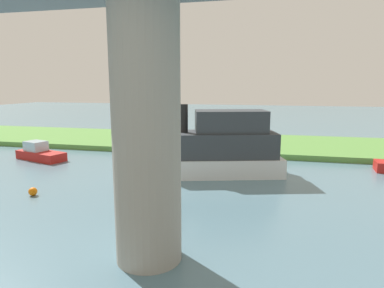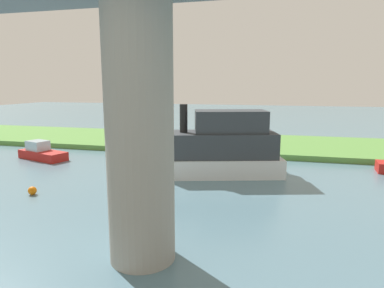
{
  "view_description": "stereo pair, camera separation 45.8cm",
  "coord_description": "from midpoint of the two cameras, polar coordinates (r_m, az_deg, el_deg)",
  "views": [
    {
      "loc": [
        -5.61,
        29.83,
        6.52
      ],
      "look_at": [
        0.28,
        5.0,
        2.0
      ],
      "focal_mm": 31.53,
      "sensor_mm": 36.0,
      "label": 1
    },
    {
      "loc": [
        -6.06,
        29.72,
        6.52
      ],
      "look_at": [
        0.28,
        5.0,
        2.0
      ],
      "focal_mm": 31.53,
      "sensor_mm": 36.0,
      "label": 2
    }
  ],
  "objects": [
    {
      "name": "motorboat_red",
      "position": [
        24.52,
        4.67,
        -0.84
      ],
      "size": [
        10.6,
        5.96,
        5.14
      ],
      "color": "white",
      "rests_on": "ground"
    },
    {
      "name": "marker_buoy",
      "position": [
        22.4,
        -24.87,
        -7.17
      ],
      "size": [
        0.5,
        0.5,
        0.5
      ],
      "primitive_type": "sphere",
      "color": "orange",
      "rests_on": "ground"
    },
    {
      "name": "bridge_pylon",
      "position": [
        12.15,
        -7.76,
        1.81
      ],
      "size": [
        2.45,
        2.45,
        9.6
      ],
      "primitive_type": "cylinder",
      "color": "#9E998E",
      "rests_on": "ground"
    },
    {
      "name": "houseboat_blue",
      "position": [
        32.56,
        -23.72,
        -1.34
      ],
      "size": [
        5.09,
        3.07,
        1.6
      ],
      "color": "red",
      "rests_on": "ground"
    },
    {
      "name": "grassy_bank",
      "position": [
        36.79,
        5.04,
        0.19
      ],
      "size": [
        80.0,
        12.0,
        0.5
      ],
      "primitive_type": "cube",
      "color": "#5B9342",
      "rests_on": "ground"
    },
    {
      "name": "mooring_post",
      "position": [
        32.09,
        10.59,
        0.01
      ],
      "size": [
        0.2,
        0.2,
        1.05
      ],
      "primitive_type": "cylinder",
      "color": "brown",
      "rests_on": "grassy_bank"
    },
    {
      "name": "ground_plane",
      "position": [
        31.04,
        3.22,
        -2.1
      ],
      "size": [
        160.0,
        160.0,
        0.0
      ],
      "primitive_type": "plane",
      "color": "slate"
    },
    {
      "name": "person_on_bank",
      "position": [
        33.66,
        10.38,
        0.79
      ],
      "size": [
        0.51,
        0.51,
        1.39
      ],
      "color": "#2D334C",
      "rests_on": "grassy_bank"
    }
  ]
}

